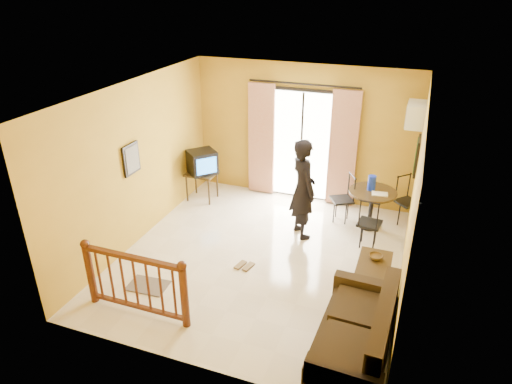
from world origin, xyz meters
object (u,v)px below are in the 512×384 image
(sofa, at_px, (359,336))
(standing_person, at_px, (303,189))
(television, at_px, (202,162))
(dining_table, at_px, (372,199))
(coffee_table, at_px, (373,271))

(sofa, relative_size, standing_person, 1.00)
(sofa, distance_m, standing_person, 3.05)
(television, relative_size, sofa, 0.39)
(dining_table, relative_size, coffee_table, 0.99)
(coffee_table, relative_size, standing_person, 0.48)
(coffee_table, distance_m, standing_person, 1.92)
(dining_table, distance_m, standing_person, 1.39)
(standing_person, bearing_deg, sofa, 169.61)
(dining_table, distance_m, coffee_table, 1.89)
(standing_person, bearing_deg, television, 34.66)
(dining_table, bearing_deg, television, -179.22)
(coffee_table, xyz_separation_m, standing_person, (-1.42, 1.11, 0.65))
(coffee_table, bearing_deg, standing_person, 141.93)
(dining_table, distance_m, sofa, 3.39)
(television, bearing_deg, dining_table, -47.08)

